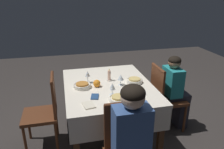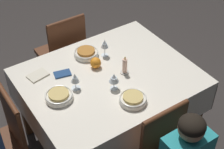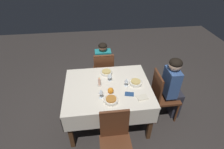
# 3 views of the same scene
# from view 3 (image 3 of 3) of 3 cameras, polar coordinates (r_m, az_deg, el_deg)

# --- Properties ---
(ground_plane) EXTENTS (8.00, 8.00, 0.00)m
(ground_plane) POSITION_cam_3_polar(r_m,az_deg,el_deg) (3.19, -1.23, -14.07)
(ground_plane) COLOR #332D2B
(dining_table) EXTENTS (1.31, 1.05, 0.74)m
(dining_table) POSITION_cam_3_polar(r_m,az_deg,el_deg) (2.72, -1.40, -5.41)
(dining_table) COLOR silver
(dining_table) RESTS_ON ground_plane
(chair_east) EXTENTS (0.40, 0.40, 0.91)m
(chair_east) POSITION_cam_3_polar(r_m,az_deg,el_deg) (2.99, 16.04, -6.15)
(chair_east) COLOR #562D19
(chair_east) RESTS_ON ground_plane
(chair_north) EXTENTS (0.40, 0.40, 0.91)m
(chair_north) POSITION_cam_3_polar(r_m,az_deg,el_deg) (3.41, -2.72, 1.34)
(chair_north) COLOR #562D19
(chair_north) RESTS_ON ground_plane
(chair_south) EXTENTS (0.40, 0.40, 0.91)m
(chair_south) POSITION_cam_3_polar(r_m,az_deg,el_deg) (2.33, 1.15, -20.59)
(chair_south) COLOR #562D19
(chair_south) RESTS_ON ground_plane
(person_adult_denim) EXTENTS (0.34, 0.30, 1.17)m
(person_adult_denim) POSITION_cam_3_polar(r_m,az_deg,el_deg) (2.95, 19.28, -3.53)
(person_adult_denim) COLOR #282833
(person_adult_denim) RESTS_ON ground_plane
(person_child_teal) EXTENTS (0.30, 0.33, 1.04)m
(person_child_teal) POSITION_cam_3_polar(r_m,az_deg,el_deg) (3.51, -2.97, 3.75)
(person_child_teal) COLOR #282833
(person_child_teal) RESTS_ON ground_plane
(bowl_east) EXTENTS (0.20, 0.20, 0.06)m
(bowl_east) POSITION_cam_3_polar(r_m,az_deg,el_deg) (2.72, 7.72, -2.53)
(bowl_east) COLOR silver
(bowl_east) RESTS_ON dining_table
(wine_glass_east) EXTENTS (0.07, 0.07, 0.14)m
(wine_glass_east) POSITION_cam_3_polar(r_m,az_deg,el_deg) (2.62, 4.73, -2.02)
(wine_glass_east) COLOR white
(wine_glass_east) RESTS_ON dining_table
(bowl_north) EXTENTS (0.20, 0.20, 0.06)m
(bowl_north) POSITION_cam_3_polar(r_m,az_deg,el_deg) (2.91, -1.80, 0.72)
(bowl_north) COLOR silver
(bowl_north) RESTS_ON dining_table
(wine_glass_north) EXTENTS (0.07, 0.07, 0.14)m
(wine_glass_north) POSITION_cam_3_polar(r_m,az_deg,el_deg) (2.71, -0.75, -0.33)
(wine_glass_north) COLOR white
(wine_glass_north) RESTS_ON dining_table
(bowl_south) EXTENTS (0.20, 0.20, 0.06)m
(bowl_south) POSITION_cam_3_polar(r_m,az_deg,el_deg) (2.41, -0.29, -8.26)
(bowl_south) COLOR silver
(bowl_south) RESTS_ON dining_table
(wine_glass_south) EXTENTS (0.06, 0.06, 0.16)m
(wine_glass_south) POSITION_cam_3_polar(r_m,az_deg,el_deg) (2.41, -3.61, -5.67)
(wine_glass_south) COLOR white
(wine_glass_south) RESTS_ON dining_table
(candle_centerpiece) EXTENTS (0.07, 0.07, 0.16)m
(candle_centerpiece) POSITION_cam_3_polar(r_m,az_deg,el_deg) (2.65, -4.15, -2.60)
(candle_centerpiece) COLOR beige
(candle_centerpiece) RESTS_ON dining_table
(orange_fruit) EXTENTS (0.09, 0.09, 0.09)m
(orange_fruit) POSITION_cam_3_polar(r_m,az_deg,el_deg) (2.53, -0.45, -5.25)
(orange_fruit) COLOR orange
(orange_fruit) RESTS_ON dining_table
(napkin_red_folded) EXTENTS (0.14, 0.11, 0.01)m
(napkin_red_folded) POSITION_cam_3_polar(r_m,az_deg,el_deg) (2.54, 5.68, -6.37)
(napkin_red_folded) COLOR navy
(napkin_red_folded) RESTS_ON dining_table
(napkin_spare_side) EXTENTS (0.17, 0.13, 0.01)m
(napkin_spare_side) POSITION_cam_3_polar(r_m,az_deg,el_deg) (2.51, 9.85, -7.37)
(napkin_spare_side) COLOR beige
(napkin_spare_side) RESTS_ON dining_table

